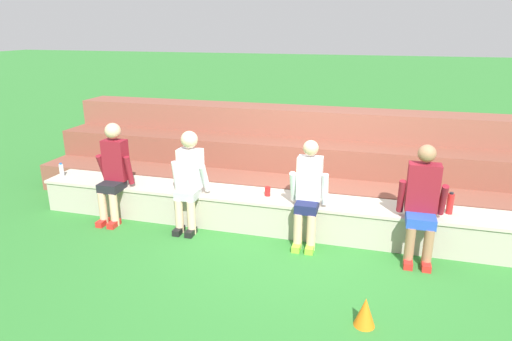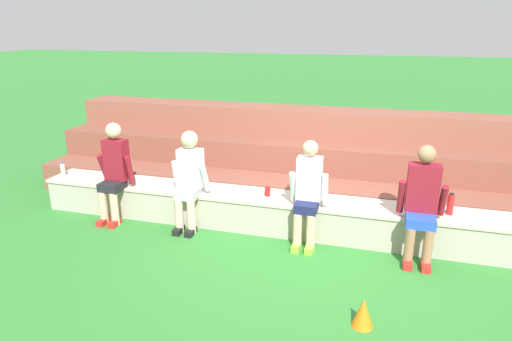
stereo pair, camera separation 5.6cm
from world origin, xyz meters
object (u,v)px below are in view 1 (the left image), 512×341
Objects in this scene: sports_cone at (365,312)px; person_left_of_center at (189,178)px; person_far_left at (113,170)px; person_center at (308,192)px; person_right_of_center at (422,201)px; plastic_cup_right_end at (268,191)px; water_bottle_near_left at (450,203)px; water_bottle_mid_left at (62,170)px.

person_left_of_center is at bearing 147.50° from sports_cone.
person_center is (2.76, -0.01, -0.04)m from person_far_left.
person_right_of_center is (1.34, -0.01, 0.03)m from person_center.
plastic_cup_right_end is at bearing 171.06° from person_right_of_center.
person_left_of_center reaches higher than water_bottle_near_left.
person_center reaches higher than plastic_cup_right_end.
water_bottle_near_left is at bearing 5.05° from person_left_of_center.
person_right_of_center is 0.50m from water_bottle_near_left.
water_bottle_mid_left is 4.97m from sports_cone.
person_left_of_center is 1.62m from person_center.
water_bottle_near_left is 5.53m from water_bottle_mid_left.
person_center is 6.30× the size of water_bottle_mid_left.
water_bottle_mid_left is at bearing 177.20° from person_right_of_center.
person_right_of_center is 5.02× the size of water_bottle_near_left.
person_right_of_center is 1.71m from sports_cone.
person_far_left is at bearing -176.16° from water_bottle_near_left.
plastic_cup_right_end is (-1.94, 0.30, -0.19)m from person_right_of_center.
water_bottle_mid_left is (-5.53, -0.07, -0.03)m from water_bottle_near_left.
sports_cone is (2.42, -1.54, -0.58)m from person_left_of_center.
person_right_of_center is (2.96, -0.03, -0.00)m from person_left_of_center.
plastic_cup_right_end is at bearing 7.44° from person_far_left.
person_far_left is at bearing -12.28° from water_bottle_mid_left.
person_left_of_center is at bearing 179.46° from person_right_of_center.
person_right_of_center reaches higher than person_center.
person_far_left is 6.57× the size of water_bottle_mid_left.
person_center is 0.97× the size of person_right_of_center.
person_left_of_center is 4.67× the size of sports_cone.
person_center is 4.62× the size of sports_cone.
water_bottle_mid_left is at bearing -179.29° from water_bottle_near_left.
person_center is 1.34m from person_right_of_center.
person_right_of_center reaches higher than plastic_cup_right_end.
person_far_left is at bearing 156.72° from sports_cone.
plastic_cup_right_end reaches higher than sports_cone.
water_bottle_near_left is (1.70, 0.31, -0.09)m from person_center.
sports_cone is (1.40, -1.82, -0.40)m from plastic_cup_right_end.
sports_cone is (-0.90, -1.83, -0.46)m from water_bottle_near_left.
person_right_of_center is 4.76× the size of sports_cone.
sports_cone is at bearing -62.28° from person_center.
water_bottle_near_left reaches higher than plastic_cup_right_end.
person_far_left is 1.04× the size of person_center.
plastic_cup_right_end is (-0.60, 0.29, -0.16)m from person_center.
water_bottle_near_left is 2.10m from sports_cone.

